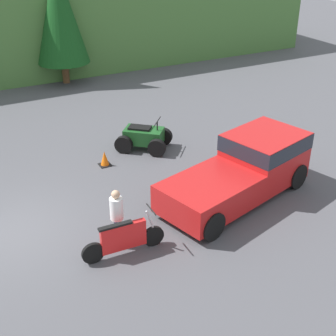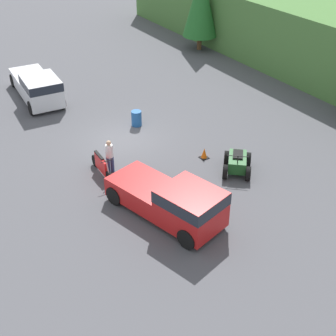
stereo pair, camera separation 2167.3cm
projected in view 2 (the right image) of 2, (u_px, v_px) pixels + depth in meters
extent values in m
plane|color=#4C4C51|center=(123.00, 139.00, 25.32)|extent=(80.00, 80.00, 0.00)
cube|color=#477538|center=(334.00, 47.00, 31.24)|extent=(44.00, 6.00, 4.56)
cylinder|color=brown|center=(199.00, 42.00, 37.60)|extent=(0.37, 0.37, 1.11)
cone|color=#236628|center=(201.00, 3.00, 35.93)|extent=(2.72, 2.72, 5.07)
cube|color=red|center=(191.00, 208.00, 18.47)|extent=(2.81, 2.55, 1.60)
cube|color=#1E232D|center=(191.00, 198.00, 18.18)|extent=(2.83, 2.58, 0.51)
cube|color=red|center=(144.00, 190.00, 20.15)|extent=(3.31, 2.69, 0.88)
cylinder|color=black|center=(217.00, 216.00, 19.00)|extent=(0.90, 0.50, 0.85)
cylinder|color=black|center=(187.00, 239.00, 17.87)|extent=(0.90, 0.50, 0.85)
cylinder|color=black|center=(145.00, 178.00, 21.36)|extent=(0.90, 0.50, 0.85)
cylinder|color=black|center=(115.00, 195.00, 20.23)|extent=(0.90, 0.50, 0.85)
cube|color=silver|center=(42.00, 91.00, 28.22)|extent=(2.79, 2.18, 1.60)
cube|color=#1E232D|center=(41.00, 83.00, 27.94)|extent=(2.82, 2.20, 0.51)
cube|color=silver|center=(31.00, 80.00, 30.61)|extent=(3.38, 2.22, 0.88)
cylinder|color=black|center=(62.00, 102.00, 28.34)|extent=(0.87, 0.34, 0.85)
cylinder|color=black|center=(32.00, 108.00, 27.61)|extent=(0.87, 0.34, 0.85)
cylinder|color=black|center=(41.00, 76.00, 31.91)|extent=(0.87, 0.34, 0.85)
cylinder|color=black|center=(13.00, 81.00, 31.18)|extent=(0.87, 0.34, 0.85)
cylinder|color=black|center=(109.00, 178.00, 21.62)|extent=(0.60, 0.12, 0.60)
cylinder|color=black|center=(95.00, 161.00, 22.86)|extent=(0.60, 0.12, 0.60)
cube|color=red|center=(101.00, 164.00, 22.10)|extent=(1.24, 0.21, 0.75)
cylinder|color=#B7B7BC|center=(108.00, 169.00, 21.42)|extent=(0.32, 0.06, 0.85)
cylinder|color=black|center=(107.00, 161.00, 21.18)|extent=(0.06, 0.60, 0.04)
cube|color=black|center=(99.00, 155.00, 22.03)|extent=(0.91, 0.17, 0.06)
cylinder|color=black|center=(248.00, 174.00, 21.82)|extent=(0.66, 0.61, 0.68)
cylinder|color=black|center=(225.00, 172.00, 21.96)|extent=(0.66, 0.61, 0.68)
cylinder|color=black|center=(248.00, 159.00, 22.91)|extent=(0.66, 0.61, 0.68)
cylinder|color=black|center=(226.00, 158.00, 23.05)|extent=(0.66, 0.61, 0.68)
cube|color=#194C1E|center=(237.00, 162.00, 22.33)|extent=(1.64, 1.58, 0.57)
cylinder|color=black|center=(238.00, 159.00, 21.63)|extent=(0.07, 0.07, 0.35)
cylinder|color=black|center=(238.00, 156.00, 21.54)|extent=(0.69, 0.78, 0.04)
cube|color=black|center=(238.00, 154.00, 22.28)|extent=(0.95, 0.91, 0.08)
cylinder|color=navy|center=(112.00, 164.00, 22.38)|extent=(0.22, 0.22, 0.85)
cylinder|color=navy|center=(108.00, 165.00, 22.34)|extent=(0.22, 0.22, 0.85)
cylinder|color=white|center=(109.00, 151.00, 21.96)|extent=(0.45, 0.45, 0.64)
sphere|color=tan|center=(109.00, 143.00, 21.73)|extent=(0.29, 0.29, 0.23)
cube|color=black|center=(204.00, 158.00, 23.66)|extent=(0.42, 0.42, 0.03)
cone|color=orange|center=(204.00, 153.00, 23.52)|extent=(0.32, 0.32, 0.55)
cylinder|color=#1E5193|center=(136.00, 118.00, 26.43)|extent=(0.58, 0.58, 0.88)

